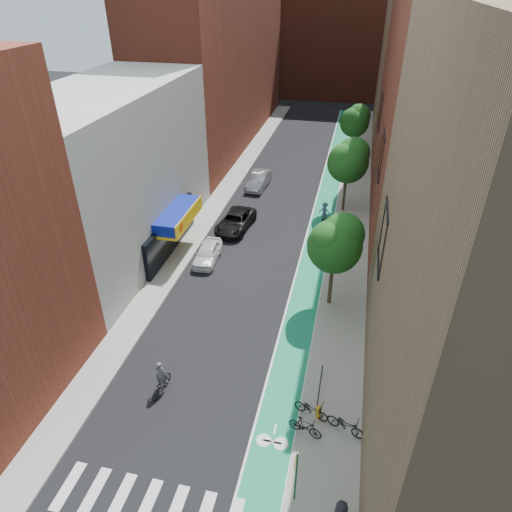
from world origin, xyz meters
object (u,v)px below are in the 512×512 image
Objects in this scene: cyclist_lead at (161,382)px; cyclist_lane_near at (327,232)px; parked_car_white at (208,253)px; parked_car_black at (235,221)px; cyclist_lane_mid at (326,240)px; cyclist_lane_far at (324,214)px; fire_hydrant at (319,411)px; parked_car_silver at (259,180)px.

cyclist_lane_near is (6.86, 17.39, 0.24)m from cyclist_lead.
parked_car_black reaches higher than parked_car_white.
cyclist_lane_far is (-0.55, 4.26, 0.13)m from cyclist_lane_mid.
parked_car_white is 5.08× the size of fire_hydrant.
parked_car_black reaches higher than fire_hydrant.
cyclist_lane_near reaches higher than cyclist_lane_far.
parked_car_black is at bearing -12.91° from cyclist_lane_mid.
parked_car_black is 2.45× the size of cyclist_lane_near.
cyclist_lead is 21.52m from cyclist_lane_far.
parked_car_black is at bearing -11.71° from cyclist_lane_near.
parked_car_black is at bearing 116.54° from fire_hydrant.
parked_car_black is at bearing -80.39° from cyclist_lead.
cyclist_lane_near is at bearing -47.29° from parked_car_silver.
fire_hydrant is (1.76, -20.56, -0.31)m from cyclist_lane_far.
cyclist_lane_mid reaches higher than parked_car_white.
cyclist_lane_mid reaches higher than parked_car_silver.
cyclist_lane_far is (7.15, 2.73, 0.16)m from parked_car_black.
parked_car_silver is (0.73, 14.30, 0.09)m from parked_car_white.
cyclist_lead is 2.49× the size of fire_hydrant.
cyclist_lane_near reaches higher than fire_hydrant.
fire_hydrant is (9.64, -12.55, -0.11)m from parked_car_white.
cyclist_lead is (0.84, -26.86, -0.13)m from parked_car_silver.
parked_car_white is 15.83m from fire_hydrant.
fire_hydrant is at bearing 108.12° from cyclist_lane_far.
parked_car_white is 1.91× the size of cyclist_lane_near.
parked_car_white is 0.85× the size of parked_car_silver.
cyclist_lane_far is (7.88, 8.01, 0.20)m from parked_car_white.
parked_car_silver is at bearing -28.11° from cyclist_lane_far.
parked_car_black is at bearing -86.38° from parked_car_silver.
parked_car_white is at bearing 21.48° from cyclist_lane_near.
cyclist_lane_mid is at bearing -5.61° from parked_car_black.
parked_car_black is 17.87m from cyclist_lead.
cyclist_lane_near is (7.70, -9.48, 0.11)m from parked_car_silver.
cyclist_lead is 18.69m from cyclist_lane_near.
fire_hydrant is (8.07, 0.01, -0.07)m from cyclist_lead.
cyclist_lane_far is (7.15, -6.29, 0.11)m from parked_car_silver.
cyclist_lane_far is (-0.55, 3.19, -0.01)m from cyclist_lane_near.
parked_car_white is 2.04× the size of cyclist_lead.
parked_car_silver is 13.06m from cyclist_lane_mid.
parked_car_silver is 28.29m from fire_hydrant.
cyclist_lead reaches higher than cyclist_lane_far.
parked_car_white is 14.32m from parked_car_silver.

